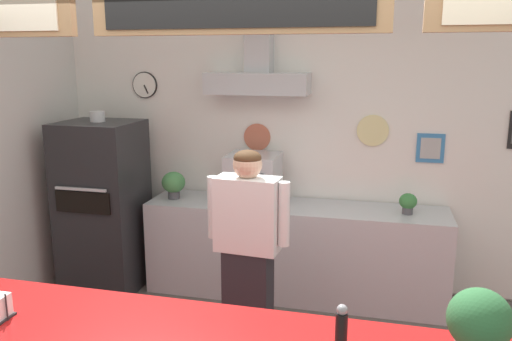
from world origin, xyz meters
The scene contains 9 objects.
back_wall_assembly centered at (-0.03, 2.41, 1.56)m, with size 5.20×2.90×2.92m.
back_prep_counter centered at (-0.11, 2.16, 0.44)m, with size 2.82×0.62×0.89m.
pizza_oven centered at (-1.97, 1.91, 0.83)m, with size 0.73×0.71×1.76m.
shop_worker centered at (-0.24, 0.90, 0.88)m, with size 0.60×0.26×1.64m.
espresso_machine centered at (-0.51, 2.14, 1.13)m, with size 0.47×0.56×0.48m.
potted_thyme centered at (-1.31, 2.13, 1.05)m, with size 0.23×0.23×0.27m.
potted_basil centered at (0.91, 2.14, 1.00)m, with size 0.16×0.16×0.19m.
pepper_grinder centered at (0.53, -0.62, 1.20)m, with size 0.05×0.05×0.27m.
basil_vase centered at (1.01, -0.63, 1.28)m, with size 0.23×0.23×0.39m.
Camera 1 is at (0.64, -2.44, 2.25)m, focal length 36.05 mm.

